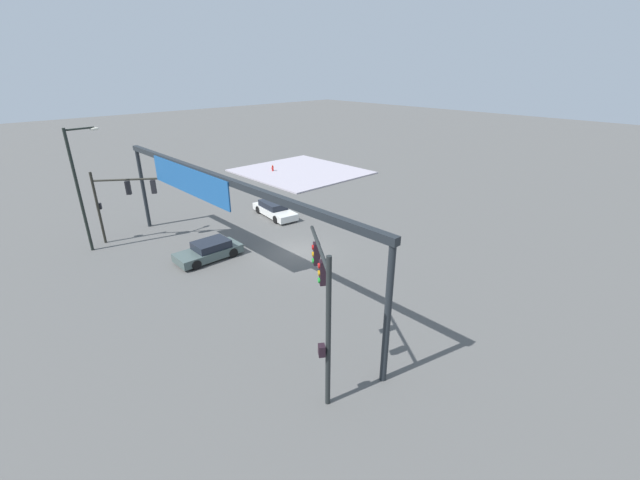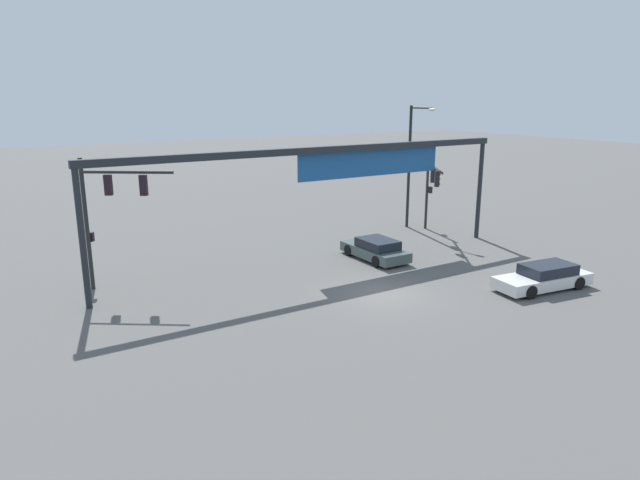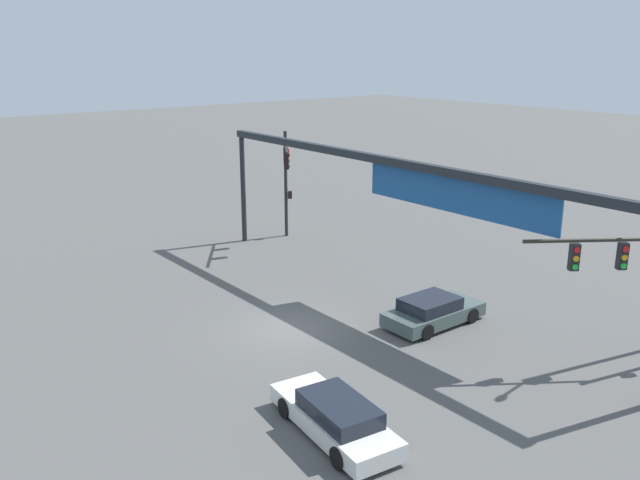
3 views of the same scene
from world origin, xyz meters
name	(u,v)px [view 2 (image 2 of 3)]	position (x,y,z in m)	size (l,w,h in m)	color
ground_plane	(382,294)	(0.00, 0.00, 0.00)	(192.67, 192.67, 0.00)	#545351
traffic_signal_near_corner	(432,181)	(9.95, 7.65, 3.60)	(3.74, 4.93, 5.27)	black
traffic_signal_opposite_side	(106,204)	(-10.52, 7.41, 4.15)	(3.67, 2.86, 6.30)	black
streetlamp_curved_arm	(412,159)	(10.21, 10.00, 4.83)	(0.48, 2.23, 8.40)	black
overhead_sign_gantry	(334,164)	(0.84, 5.45, 5.50)	(24.43, 0.43, 6.46)	black
sedan_car_approaching	(544,277)	(7.06, -3.49, 0.58)	(5.08, 2.32, 1.21)	silver
sedan_car_waiting_far	(376,249)	(3.29, 4.84, 0.57)	(2.01, 4.37, 1.21)	#435250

